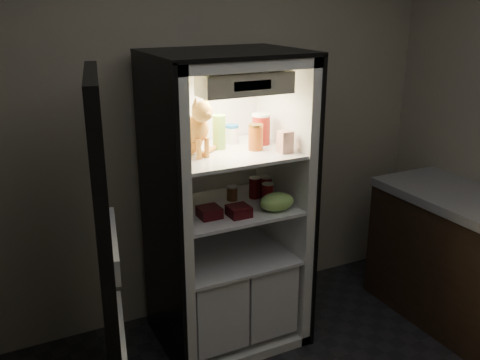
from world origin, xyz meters
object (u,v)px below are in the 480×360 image
object	(u,v)px
berry_box_right	(239,211)
grape_bag	(277,202)
cream_carton	(285,142)
soda_can_b	(266,187)
parmesan_shaker	(219,132)
mayo_tub	(232,134)
salsa_jar	(256,137)
pepper_jar	(261,129)
condiment_jar	(232,193)
refrigerator	(225,224)
soda_can_c	(268,194)
berry_box_left	(209,212)
soda_can_a	(255,188)
tabby_cat	(192,132)

from	to	relation	value
berry_box_right	grape_bag	bearing A→B (deg)	-4.83
cream_carton	soda_can_b	distance (m)	0.40
parmesan_shaker	grape_bag	distance (m)	0.54
mayo_tub	salsa_jar	size ratio (longest dim) A/B	0.75
grape_bag	cream_carton	bearing A→B (deg)	18.52
pepper_jar	condiment_jar	world-z (taller)	pepper_jar
refrigerator	mayo_tub	distance (m)	0.57
refrigerator	soda_can_c	bearing A→B (deg)	-32.92
refrigerator	salsa_jar	bearing A→B (deg)	-35.55
condiment_jar	berry_box_left	size ratio (longest dim) A/B	0.75
parmesan_shaker	condiment_jar	size ratio (longest dim) A/B	2.19
salsa_jar	soda_can_b	bearing A→B (deg)	31.54
soda_can_b	grape_bag	size ratio (longest dim) A/B	0.63
pepper_jar	soda_can_a	size ratio (longest dim) A/B	1.41
parmesan_shaker	soda_can_b	distance (m)	0.49
pepper_jar	tabby_cat	bearing A→B (deg)	-175.93
condiment_jar	salsa_jar	bearing A→B (deg)	-53.41
soda_can_c	parmesan_shaker	bearing A→B (deg)	148.67
soda_can_a	refrigerator	bearing A→B (deg)	177.66
salsa_jar	soda_can_c	size ratio (longest dim) A/B	1.16
cream_carton	berry_box_right	bearing A→B (deg)	179.94
refrigerator	salsa_jar	world-z (taller)	refrigerator
mayo_tub	pepper_jar	xyz separation A→B (m)	(0.15, -0.10, 0.04)
grape_bag	berry_box_right	xyz separation A→B (m)	(-0.24, 0.02, -0.02)
soda_can_a	soda_can_b	world-z (taller)	soda_can_b
pepper_jar	berry_box_left	distance (m)	0.62
soda_can_b	berry_box_right	distance (m)	0.36
tabby_cat	refrigerator	bearing A→B (deg)	-4.35
condiment_jar	berry_box_left	xyz separation A→B (m)	(-0.24, -0.19, -0.02)
mayo_tub	salsa_jar	bearing A→B (deg)	-74.53
soda_can_b	grape_bag	xyz separation A→B (m)	(-0.05, -0.22, -0.01)
soda_can_b	soda_can_c	distance (m)	0.12
soda_can_a	grape_bag	xyz separation A→B (m)	(0.01, -0.25, -0.01)
soda_can_a	berry_box_right	xyz separation A→B (m)	(-0.23, -0.23, -0.04)
soda_can_a	soda_can_c	size ratio (longest dim) A/B	1.01
soda_can_c	refrigerator	bearing A→B (deg)	147.08
pepper_jar	soda_can_b	world-z (taller)	pepper_jar
berry_box_left	soda_can_b	bearing A→B (deg)	16.86
parmesan_shaker	salsa_jar	distance (m)	0.22
mayo_tub	grape_bag	bearing A→B (deg)	-70.61
pepper_jar	berry_box_left	bearing A→B (deg)	-158.44
soda_can_a	soda_can_c	bearing A→B (deg)	-82.99
soda_can_b	grape_bag	bearing A→B (deg)	-102.69
soda_can_c	grape_bag	bearing A→B (deg)	-91.02
soda_can_a	berry_box_left	xyz separation A→B (m)	(-0.39, -0.17, -0.04)
soda_can_c	berry_box_left	xyz separation A→B (m)	(-0.41, -0.03, -0.04)
mayo_tub	berry_box_left	xyz separation A→B (m)	(-0.28, -0.27, -0.38)
grape_bag	berry_box_left	size ratio (longest dim) A/B	1.75
parmesan_shaker	condiment_jar	xyz separation A→B (m)	(0.09, 0.01, -0.41)
cream_carton	soda_can_c	size ratio (longest dim) A/B	0.95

